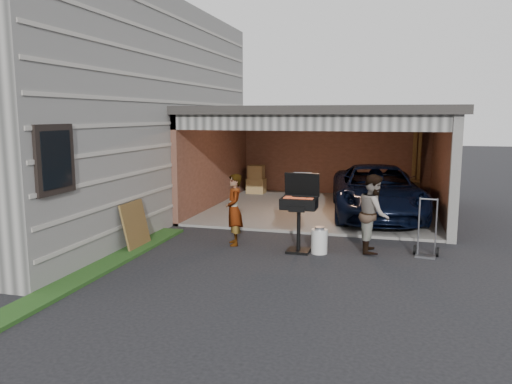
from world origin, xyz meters
TOP-DOWN VIEW (x-y plane):
  - ground at (0.00, 0.00)m, footprint 80.00×80.00m
  - house at (-6.00, 4.00)m, footprint 7.00×11.00m
  - groundcover_strip at (-2.25, -1.00)m, footprint 0.50×8.00m
  - garage at (0.76, 6.79)m, footprint 6.80×6.30m
  - minivan at (2.26, 5.82)m, footprint 2.78×4.99m
  - woman at (-0.50, 2.20)m, footprint 0.55×0.64m
  - man at (2.31, 2.40)m, footprint 0.65×0.81m
  - bbq_grill at (0.90, 2.04)m, footprint 0.70×0.61m
  - propane_tank at (1.31, 2.02)m, footprint 0.37×0.37m
  - plywood_panel at (-2.34, 1.40)m, footprint 0.24×0.87m
  - hand_truck at (3.32, 2.35)m, footprint 0.48×0.39m

SIDE VIEW (x-z plane):
  - ground at x=0.00m, z-range 0.00..0.00m
  - groundcover_strip at x=-2.25m, z-range 0.00..0.06m
  - hand_truck at x=3.32m, z-range -0.35..0.78m
  - propane_tank at x=1.31m, z-range 0.00..0.48m
  - plywood_panel at x=-2.34m, z-range 0.00..0.96m
  - minivan at x=2.26m, z-range 0.00..1.32m
  - woman at x=-0.50m, z-range 0.00..1.49m
  - man at x=2.31m, z-range 0.00..1.55m
  - bbq_grill at x=0.90m, z-range 0.15..1.70m
  - garage at x=0.76m, z-range 0.42..3.32m
  - house at x=-6.00m, z-range 0.00..5.50m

